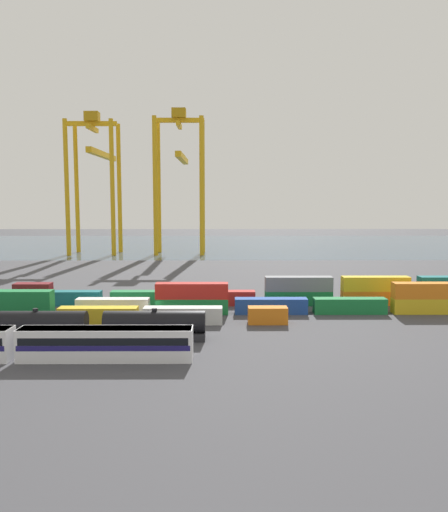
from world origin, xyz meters
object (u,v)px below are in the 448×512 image
at_px(shipping_container_2, 14,316).
at_px(gantry_crane_central, 180,169).
at_px(shipping_container_15, 428,306).
at_px(freight_tank_row, 36,325).
at_px(shipping_container_10, 113,306).
at_px(shipping_container_13, 271,306).
at_px(gantry_crane_west, 96,169).
at_px(shipping_container_23, 375,298).
at_px(passenger_train, 15,343).

bearing_deg(shipping_container_2, gantry_crane_central, 80.64).
height_order(shipping_container_2, shipping_container_15, same).
xyz_separation_m(shipping_container_2, gantry_crane_central, (17.50, 106.13, 28.61)).
relative_size(freight_tank_row, shipping_container_2, 3.80).
height_order(shipping_container_10, shipping_container_13, same).
bearing_deg(gantry_crane_west, shipping_container_15, -51.45).
relative_size(shipping_container_23, gantry_crane_central, 0.24).
xyz_separation_m(freight_tank_row, gantry_crane_west, (-19.19, 115.66, 27.81)).
bearing_deg(gantry_crane_west, gantry_crane_central, -0.53).
distance_m(shipping_container_10, shipping_container_23, 46.62).
xyz_separation_m(shipping_container_2, gantry_crane_west, (-12.40, 106.41, 28.59)).
relative_size(passenger_train, shipping_container_13, 3.49).
xyz_separation_m(passenger_train, shipping_container_15, (59.37, 24.94, -0.84)).
relative_size(shipping_container_15, gantry_crane_central, 0.24).
xyz_separation_m(shipping_container_10, shipping_container_23, (46.10, 6.99, 0.00)).
bearing_deg(shipping_container_13, shipping_container_2, -170.16).
relative_size(freight_tank_row, shipping_container_10, 3.80).
height_order(freight_tank_row, gantry_crane_west, gantry_crane_west).
relative_size(shipping_container_13, gantry_crane_central, 0.24).
distance_m(shipping_container_13, shipping_container_15, 26.50).
bearing_deg(shipping_container_23, shipping_container_13, -160.37).
bearing_deg(freight_tank_row, shipping_container_23, 23.61).
height_order(shipping_container_2, shipping_container_13, same).
bearing_deg(freight_tank_row, shipping_container_13, 25.84).
xyz_separation_m(shipping_container_15, shipping_container_23, (-6.89, 6.99, 0.00)).
height_order(shipping_container_2, gantry_crane_west, gantry_crane_west).
relative_size(shipping_container_10, shipping_container_13, 1.00).
height_order(passenger_train, gantry_crane_central, gantry_crane_central).
height_order(freight_tank_row, shipping_container_23, freight_tank_row).
relative_size(shipping_container_2, shipping_container_23, 1.00).
xyz_separation_m(shipping_container_23, gantry_crane_west, (-72.31, 92.43, 28.59)).
distance_m(freight_tank_row, gantry_crane_central, 119.17).
bearing_deg(shipping_container_15, gantry_crane_west, 128.55).
height_order(freight_tank_row, shipping_container_15, freight_tank_row).
relative_size(shipping_container_23, gantry_crane_west, 0.25).
relative_size(passenger_train, gantry_crane_west, 0.86).
xyz_separation_m(shipping_container_15, gantry_crane_west, (-79.21, 99.42, 28.59)).
height_order(passenger_train, freight_tank_row, freight_tank_row).
bearing_deg(shipping_container_13, gantry_crane_central, 102.96).
distance_m(shipping_container_10, gantry_crane_west, 106.72).
bearing_deg(passenger_train, gantry_crane_central, 85.37).
xyz_separation_m(shipping_container_13, gantry_crane_west, (-52.71, 99.42, 28.59)).
distance_m(gantry_crane_west, gantry_crane_central, 29.90).
distance_m(freight_tank_row, shipping_container_23, 57.99).
distance_m(shipping_container_23, gantry_crane_central, 105.40).
bearing_deg(passenger_train, shipping_container_15, 22.79).
height_order(shipping_container_15, gantry_crane_west, gantry_crane_west).
bearing_deg(shipping_container_13, shipping_container_15, 0.00).
bearing_deg(shipping_container_13, passenger_train, -142.81).
bearing_deg(gantry_crane_west, shipping_container_2, -83.35).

